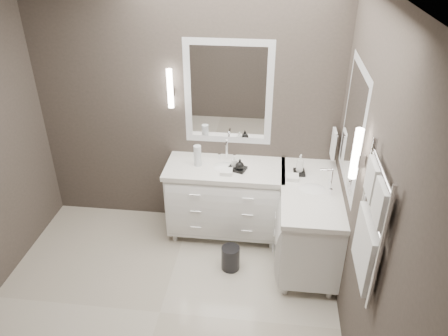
# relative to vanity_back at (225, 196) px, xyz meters

# --- Properties ---
(floor) EXTENTS (3.20, 3.00, 0.01)m
(floor) POSITION_rel_vanity_back_xyz_m (-0.45, -1.23, -0.49)
(floor) COLOR beige
(floor) RESTS_ON ground
(wall_back) EXTENTS (3.20, 0.01, 2.70)m
(wall_back) POSITION_rel_vanity_back_xyz_m (-0.45, 0.28, 0.86)
(wall_back) COLOR #413934
(wall_back) RESTS_ON floor
(wall_right) EXTENTS (0.01, 3.00, 2.70)m
(wall_right) POSITION_rel_vanity_back_xyz_m (1.15, -1.23, 0.86)
(wall_right) COLOR #413934
(wall_right) RESTS_ON floor
(vanity_back) EXTENTS (1.24, 0.59, 0.97)m
(vanity_back) POSITION_rel_vanity_back_xyz_m (0.00, 0.00, 0.00)
(vanity_back) COLOR white
(vanity_back) RESTS_ON floor
(vanity_right) EXTENTS (0.59, 1.24, 0.97)m
(vanity_right) POSITION_rel_vanity_back_xyz_m (0.88, -0.33, 0.00)
(vanity_right) COLOR white
(vanity_right) RESTS_ON floor
(mirror_back) EXTENTS (0.90, 0.02, 1.10)m
(mirror_back) POSITION_rel_vanity_back_xyz_m (-0.00, 0.26, 1.06)
(mirror_back) COLOR white
(mirror_back) RESTS_ON wall_back
(mirror_right) EXTENTS (0.02, 0.90, 1.10)m
(mirror_right) POSITION_rel_vanity_back_xyz_m (1.14, -0.43, 1.06)
(mirror_right) COLOR white
(mirror_right) RESTS_ON wall_right
(sconce_back) EXTENTS (0.06, 0.06, 0.40)m
(sconce_back) POSITION_rel_vanity_back_xyz_m (-0.58, 0.20, 1.11)
(sconce_back) COLOR white
(sconce_back) RESTS_ON wall_back
(sconce_right) EXTENTS (0.06, 0.06, 0.40)m
(sconce_right) POSITION_rel_vanity_back_xyz_m (1.08, -1.01, 1.11)
(sconce_right) COLOR white
(sconce_right) RESTS_ON wall_right
(towel_bar_corner) EXTENTS (0.03, 0.22, 0.30)m
(towel_bar_corner) POSITION_rel_vanity_back_xyz_m (1.09, 0.13, 0.63)
(towel_bar_corner) COLOR white
(towel_bar_corner) RESTS_ON wall_right
(towel_ladder) EXTENTS (0.06, 0.58, 0.90)m
(towel_ladder) POSITION_rel_vanity_back_xyz_m (1.10, -1.63, 0.91)
(towel_ladder) COLOR white
(towel_ladder) RESTS_ON wall_right
(waste_bin) EXTENTS (0.24, 0.24, 0.26)m
(waste_bin) POSITION_rel_vanity_back_xyz_m (0.12, -0.58, -0.36)
(waste_bin) COLOR black
(waste_bin) RESTS_ON floor
(amenity_tray_back) EXTENTS (0.21, 0.19, 0.03)m
(amenity_tray_back) POSITION_rel_vanity_back_xyz_m (0.13, -0.05, 0.38)
(amenity_tray_back) COLOR black
(amenity_tray_back) RESTS_ON vanity_back
(amenity_tray_right) EXTENTS (0.12, 0.16, 0.02)m
(amenity_tray_right) POSITION_rel_vanity_back_xyz_m (0.76, -0.05, 0.38)
(amenity_tray_right) COLOR black
(amenity_tray_right) RESTS_ON vanity_right
(water_bottle) EXTENTS (0.09, 0.09, 0.22)m
(water_bottle) POSITION_rel_vanity_back_xyz_m (-0.29, -0.00, 0.48)
(water_bottle) COLOR silver
(water_bottle) RESTS_ON vanity_back
(soap_bottle_a) EXTENTS (0.07, 0.07, 0.12)m
(soap_bottle_a) POSITION_rel_vanity_back_xyz_m (0.10, -0.03, 0.45)
(soap_bottle_a) COLOR white
(soap_bottle_a) RESTS_ON amenity_tray_back
(soap_bottle_b) EXTENTS (0.11, 0.11, 0.11)m
(soap_bottle_b) POSITION_rel_vanity_back_xyz_m (0.16, -0.08, 0.45)
(soap_bottle_b) COLOR black
(soap_bottle_b) RESTS_ON amenity_tray_back
(soap_bottle_c) EXTENTS (0.09, 0.09, 0.19)m
(soap_bottle_c) POSITION_rel_vanity_back_xyz_m (0.76, -0.05, 0.48)
(soap_bottle_c) COLOR white
(soap_bottle_c) RESTS_ON amenity_tray_right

